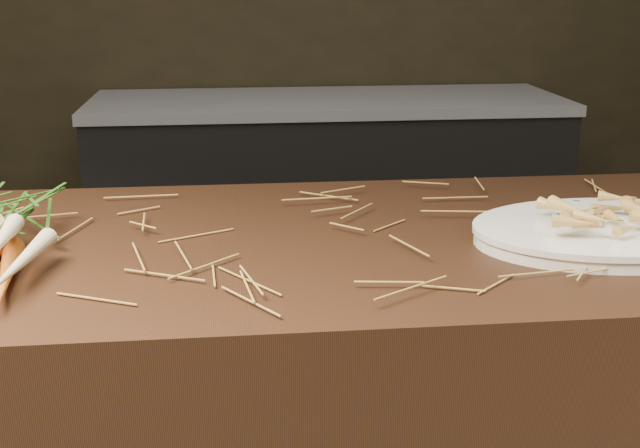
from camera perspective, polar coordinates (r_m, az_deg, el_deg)
The scene contains 4 objects.
back_counter at distance 3.23m, azimuth 0.52°, elevation 1.62°, with size 1.82×0.62×0.84m.
straw_bedding at distance 1.27m, azimuth -3.02°, elevation -0.66°, with size 1.40×0.60×0.02m, color olive, non-canonical shape.
serving_platter at distance 1.33m, azimuth 20.10°, elevation -0.68°, with size 0.44×0.29×0.02m, color white, non-canonical shape.
roasted_veg_heap at distance 1.32m, azimuth 20.26°, elevation 0.81°, with size 0.22×0.16×0.05m, color #B08F41, non-canonical shape.
Camera 1 is at (-0.06, -0.90, 1.30)m, focal length 45.00 mm.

